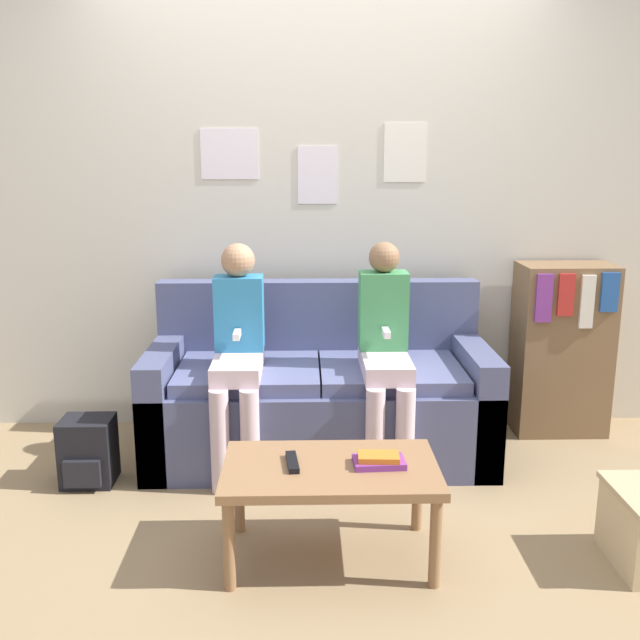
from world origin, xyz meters
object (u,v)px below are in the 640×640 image
Objects in this scene: couch at (319,398)px; backpack at (88,452)px; tv_remote at (292,462)px; bookshelf at (561,349)px; person_right at (385,347)px; coffee_table at (331,477)px; person_left at (238,347)px.

couch is 5.39× the size of backpack.
couch is 10.09× the size of tv_remote.
person_right is at bearing -156.06° from bookshelf.
coffee_table is 0.73× the size of person_right.
backpack is at bearing -173.88° from person_right.
couch reaches higher than backpack.
person_right reaches higher than bookshelf.
person_left is (-0.42, 0.83, 0.29)m from coffee_table.
person_right reaches higher than person_left.
person_left reaches higher than backpack.
backpack is (-1.44, -0.15, -0.47)m from person_right.
person_right reaches higher than coffee_table.
coffee_table reaches higher than backpack.
person_right reaches higher than backpack.
backpack is at bearing -167.77° from person_left.
person_right is (0.72, -0.00, -0.00)m from person_left.
coffee_table is 0.74× the size of person_left.
bookshelf is at bearing 11.46° from couch.
bookshelf reaches higher than coffee_table.
bookshelf reaches higher than tv_remote.
coffee_table is 0.16m from tv_remote.
person_left is at bearing 179.91° from person_right.
backpack is at bearing 149.19° from coffee_table.
person_left reaches higher than bookshelf.
person_right is (0.30, 0.83, 0.29)m from coffee_table.
person_right is 1.52m from backpack.
tv_remote reaches higher than coffee_table.
person_right is 6.53× the size of tv_remote.
tv_remote is (0.28, -0.83, -0.23)m from person_left.
couch is 1.81× the size of bookshelf.
couch is 1.41m from bookshelf.
person_left is at bearing 102.52° from tv_remote.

